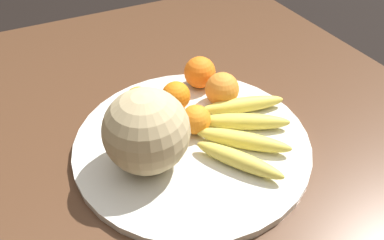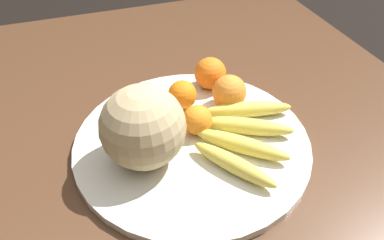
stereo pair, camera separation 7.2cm
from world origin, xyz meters
The scene contains 11 objects.
kitchen_table centered at (0.00, 0.00, 0.69)m, with size 1.56×1.10×0.77m.
fruit_bowl centered at (0.07, 0.04, 0.78)m, with size 0.47×0.47×0.02m.
melon centered at (0.05, 0.14, 0.87)m, with size 0.16×0.16×0.16m.
banana_bunch centered at (0.04, -0.05, 0.81)m, with size 0.26×0.25×0.03m.
orange_front_left centered at (0.20, 0.11, 0.82)m, with size 0.06×0.06×0.06m.
orange_front_right centered at (0.15, -0.07, 0.83)m, with size 0.07×0.07×0.07m.
orange_mid_center centered at (0.09, 0.03, 0.82)m, with size 0.06×0.06×0.06m.
orange_back_left centered at (0.18, 0.03, 0.82)m, with size 0.06×0.06×0.06m.
orange_back_right centered at (0.23, -0.06, 0.83)m, with size 0.07×0.07×0.07m.
orange_top_small centered at (0.15, 0.11, 0.82)m, with size 0.06×0.06×0.06m.
produce_tag centered at (0.13, -0.02, 0.79)m, with size 0.07×0.03×0.00m.
Camera 1 is at (-0.42, 0.29, 1.30)m, focal length 35.00 mm.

